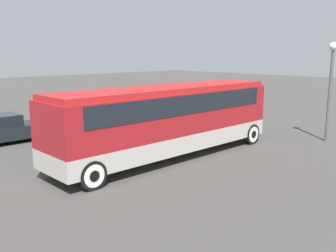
% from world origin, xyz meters
% --- Properties ---
extents(ground_plane, '(120.00, 120.00, 0.00)m').
position_xyz_m(ground_plane, '(0.00, 0.00, 0.00)').
color(ground_plane, '#423F3D').
extents(tour_bus, '(11.32, 2.60, 3.17)m').
position_xyz_m(tour_bus, '(0.10, -0.00, 1.91)').
color(tour_bus, '#B7B2A8').
rests_on(tour_bus, ground_plane).
extents(parked_car_near, '(4.65, 1.80, 1.39)m').
position_xyz_m(parked_car_near, '(4.78, 8.17, 0.69)').
color(parked_car_near, '#2D5638').
rests_on(parked_car_near, ground_plane).
extents(lamp_post, '(0.44, 0.44, 5.14)m').
position_xyz_m(lamp_post, '(8.22, -3.54, 3.42)').
color(lamp_post, '#515156').
rests_on(lamp_post, ground_plane).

